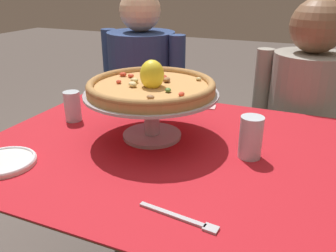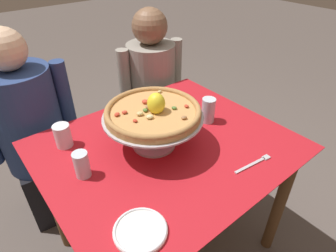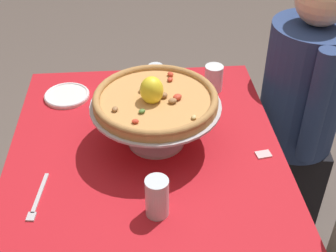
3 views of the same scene
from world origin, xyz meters
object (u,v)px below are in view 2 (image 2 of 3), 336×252
Objects in this scene: water_glass_side_left at (82,166)px; water_glass_back_left at (63,137)px; side_plate at (140,230)px; sugar_packet at (131,106)px; diner_left at (34,138)px; pizza_stand at (153,124)px; water_glass_side_right at (208,112)px; pizza at (153,111)px; diner_right at (152,97)px; dinner_fork at (255,163)px.

water_glass_side_left is 1.04× the size of water_glass_back_left.
side_plate is 3.55× the size of sugar_packet.
diner_left is at bearing 93.73° from side_plate.
pizza_stand reaches higher than water_glass_side_right.
pizza_stand reaches higher than sugar_packet.
pizza is 2.30× the size of side_plate.
side_plate is at bearing -153.16° from water_glass_side_right.
sugar_packet is at bearing 121.50° from water_glass_side_right.
pizza_stand is at bearing -3.11° from water_glass_side_left.
water_glass_back_left is 0.46m from diner_left.
water_glass_side_right is 0.72m from diner_right.
dinner_fork is 0.74m from sugar_packet.
pizza_stand is 0.36× the size of diner_left.
pizza is 0.34× the size of diner_right.
pizza_stand is at bearing -60.45° from diner_left.
sugar_packet is (0.10, 0.35, -0.18)m from pizza.
pizza is at bearing 47.64° from side_plate.
diner_left reaches higher than dinner_fork.
pizza is 0.34× the size of diner_left.
water_glass_side_right is at bearing 77.45° from dinner_fork.
pizza is 0.87m from diner_right.
sugar_packet is at bearing 37.57° from water_glass_side_left.
side_plate is (0.01, -0.59, -0.04)m from water_glass_back_left.
water_glass_back_left is (-0.32, 0.25, -0.13)m from pizza.
pizza_stand is 0.38m from sugar_packet.
water_glass_side_right is 0.71m from side_plate.
water_glass_side_right is (0.33, -0.02, -0.06)m from pizza_stand.
side_plate is 0.91× the size of dinner_fork.
water_glass_side_left is at bearing -142.43° from sugar_packet.
water_glass_side_left is 0.63× the size of side_plate.
diner_right reaches higher than pizza.
water_glass_side_right is at bearing -58.50° from sugar_packet.
side_plate is (-0.31, -0.34, -0.17)m from pizza.
pizza_stand is 0.36× the size of diner_right.
water_glass_back_left is (0.02, 0.23, -0.00)m from water_glass_side_left.
water_glass_back_left is 0.09× the size of diner_left.
diner_left reaches higher than water_glass_side_right.
pizza is 8.17× the size of sugar_packet.
pizza_stand is 3.40× the size of water_glass_side_right.
diner_right reaches higher than water_glass_back_left.
diner_right is (0.76, 0.98, -0.20)m from side_plate.
side_plate is 0.80m from sugar_packet.
water_glass_side_right is 0.44m from sugar_packet.
water_glass_back_left is at bearing -153.07° from diner_right.
water_glass_side_right is (0.66, -0.03, 0.01)m from water_glass_side_left.
dinner_fork is 0.16× the size of diner_right.
side_plate is (-0.31, -0.34, -0.10)m from pizza_stand.
diner_right is (0.83, -0.01, -0.02)m from diner_left.
dinner_fork is (0.56, -0.03, -0.01)m from side_plate.
water_glass_side_right is at bearing -2.80° from pizza.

